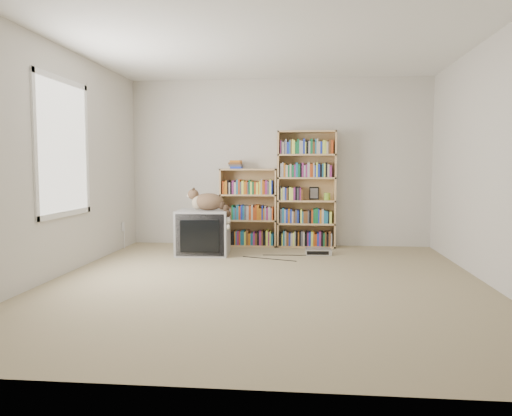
# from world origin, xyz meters

# --- Properties ---
(floor) EXTENTS (4.50, 5.00, 0.01)m
(floor) POSITION_xyz_m (0.00, 0.00, 0.00)
(floor) COLOR gray
(floor) RESTS_ON ground
(wall_back) EXTENTS (4.50, 0.02, 2.50)m
(wall_back) POSITION_xyz_m (0.00, 2.50, 1.25)
(wall_back) COLOR beige
(wall_back) RESTS_ON floor
(wall_front) EXTENTS (4.50, 0.02, 2.50)m
(wall_front) POSITION_xyz_m (0.00, -2.50, 1.25)
(wall_front) COLOR beige
(wall_front) RESTS_ON floor
(wall_left) EXTENTS (0.02, 5.00, 2.50)m
(wall_left) POSITION_xyz_m (-2.25, 0.00, 1.25)
(wall_left) COLOR beige
(wall_left) RESTS_ON floor
(wall_right) EXTENTS (0.02, 5.00, 2.50)m
(wall_right) POSITION_xyz_m (2.25, 0.00, 1.25)
(wall_right) COLOR beige
(wall_right) RESTS_ON floor
(ceiling) EXTENTS (4.50, 5.00, 0.02)m
(ceiling) POSITION_xyz_m (0.00, 0.00, 2.50)
(ceiling) COLOR white
(ceiling) RESTS_ON wall_back
(window) EXTENTS (0.02, 1.22, 1.52)m
(window) POSITION_xyz_m (-2.24, 0.20, 1.40)
(window) COLOR white
(window) RESTS_ON wall_left
(crt_tv) EXTENTS (0.73, 0.67, 0.60)m
(crt_tv) POSITION_xyz_m (-0.98, 1.58, 0.30)
(crt_tv) COLOR #A0A0A3
(crt_tv) RESTS_ON floor
(cat) EXTENTS (0.64, 0.46, 0.51)m
(cat) POSITION_xyz_m (-0.86, 1.56, 0.69)
(cat) COLOR #3C2618
(cat) RESTS_ON crt_tv
(bookcase_tall) EXTENTS (0.86, 0.30, 1.71)m
(bookcase_tall) POSITION_xyz_m (0.42, 2.36, 0.82)
(bookcase_tall) COLOR tan
(bookcase_tall) RESTS_ON floor
(bookcase_short) EXTENTS (0.84, 0.30, 1.16)m
(bookcase_short) POSITION_xyz_m (-0.44, 2.36, 0.53)
(bookcase_short) COLOR tan
(bookcase_short) RESTS_ON floor
(book_stack) EXTENTS (0.22, 0.28, 0.12)m
(book_stack) POSITION_xyz_m (-0.63, 2.30, 1.22)
(book_stack) COLOR #B74218
(book_stack) RESTS_ON bookcase_short
(green_mug) EXTENTS (0.10, 0.10, 0.11)m
(green_mug) POSITION_xyz_m (0.72, 2.34, 0.75)
(green_mug) COLOR #86B834
(green_mug) RESTS_ON bookcase_tall
(framed_print) EXTENTS (0.14, 0.05, 0.19)m
(framed_print) POSITION_xyz_m (0.53, 2.44, 0.79)
(framed_print) COLOR black
(framed_print) RESTS_ON bookcase_tall
(dvd_player) EXTENTS (0.36, 0.27, 0.08)m
(dvd_player) POSITION_xyz_m (0.58, 1.70, 0.04)
(dvd_player) COLOR silver
(dvd_player) RESTS_ON floor
(wall_outlet) EXTENTS (0.01, 0.08, 0.13)m
(wall_outlet) POSITION_xyz_m (-2.24, 1.92, 0.32)
(wall_outlet) COLOR silver
(wall_outlet) RESTS_ON wall_left
(floor_cables) EXTENTS (1.20, 0.70, 0.01)m
(floor_cables) POSITION_xyz_m (-0.20, 1.47, 0.00)
(floor_cables) COLOR black
(floor_cables) RESTS_ON floor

